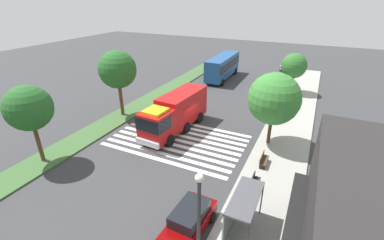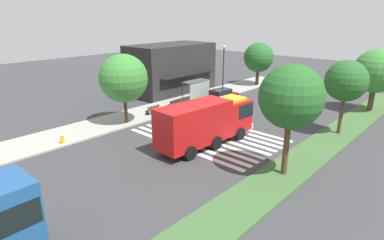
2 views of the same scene
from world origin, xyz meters
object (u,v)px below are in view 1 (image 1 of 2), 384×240
(bus_stop_shelter, at_px, (239,205))
(street_lamp, at_px, (199,226))
(median_tree_far_west, at_px, (117,70))
(parked_car_west, at_px, (287,65))
(median_tree_west, at_px, (29,108))
(transit_bus, at_px, (223,66))
(fire_hydrant, at_px, (275,112))
(sidewalk_tree_far_west, at_px, (294,66))
(bench_near_shelter, at_px, (254,182))
(fire_truck, at_px, (174,112))
(sidewalk_tree_west, at_px, (274,99))
(parked_car_mid, at_px, (188,221))
(bench_west_of_shelter, at_px, (263,160))

(bus_stop_shelter, xyz_separation_m, street_lamp, (4.11, -0.69, 2.05))
(median_tree_far_west, bearing_deg, street_lamp, 48.20)
(parked_car_west, height_order, street_lamp, street_lamp)
(median_tree_west, bearing_deg, transit_bus, 169.71)
(fire_hydrant, bearing_deg, sidewalk_tree_far_west, 176.78)
(parked_car_west, relative_size, bench_near_shelter, 2.85)
(fire_truck, height_order, sidewalk_tree_far_west, sidewalk_tree_far_west)
(street_lamp, distance_m, sidewalk_tree_west, 15.00)
(parked_car_west, distance_m, median_tree_west, 42.83)
(parked_car_west, relative_size, sidewalk_tree_far_west, 0.83)
(transit_bus, xyz_separation_m, median_tree_west, (29.32, -5.32, 2.68))
(parked_car_mid, distance_m, bus_stop_shelter, 3.06)
(parked_car_west, distance_m, sidewalk_tree_west, 29.50)
(bench_west_of_shelter, distance_m, median_tree_far_west, 17.64)
(fire_truck, height_order, sidewalk_tree_west, sidewalk_tree_west)
(parked_car_mid, xyz_separation_m, bench_west_of_shelter, (-8.65, 2.51, -0.30))
(transit_bus, bearing_deg, street_lamp, -163.12)
(sidewalk_tree_far_west, xyz_separation_m, sidewalk_tree_west, (15.66, -0.00, 0.64))
(bench_near_shelter, xyz_separation_m, street_lamp, (8.11, -0.72, 3.35))
(bench_near_shelter, relative_size, bench_west_of_shelter, 1.00)
(bench_near_shelter, height_order, sidewalk_tree_far_west, sidewalk_tree_far_west)
(transit_bus, distance_m, sidewalk_tree_far_west, 11.51)
(median_tree_west, bearing_deg, fire_hydrant, 138.22)
(sidewalk_tree_west, bearing_deg, fire_hydrant, -175.78)
(street_lamp, distance_m, median_tree_west, 16.51)
(street_lamp, relative_size, median_tree_far_west, 0.89)
(fire_truck, distance_m, sidewalk_tree_west, 9.58)
(parked_car_mid, relative_size, bench_near_shelter, 2.87)
(street_lamp, height_order, median_tree_far_west, median_tree_far_west)
(sidewalk_tree_far_west, bearing_deg, median_tree_far_west, -45.09)
(parked_car_mid, xyz_separation_m, bench_near_shelter, (-5.47, 2.51, -0.30))
(bench_near_shelter, relative_size, median_tree_west, 0.25)
(street_lamp, distance_m, fire_hydrant, 22.03)
(bench_near_shelter, relative_size, sidewalk_tree_west, 0.24)
(fire_truck, relative_size, sidewalk_tree_far_west, 1.72)
(sidewalk_tree_west, height_order, median_tree_far_west, median_tree_far_west)
(median_tree_west, bearing_deg, sidewalk_tree_west, 123.90)
(bus_stop_shelter, distance_m, sidewalk_tree_far_west, 26.62)
(fire_hydrant, bearing_deg, fire_truck, -46.54)
(transit_bus, relative_size, median_tree_far_west, 1.39)
(bus_stop_shelter, bearing_deg, bench_west_of_shelter, 179.79)
(fire_truck, relative_size, street_lamp, 1.45)
(fire_truck, xyz_separation_m, bench_near_shelter, (5.45, 9.47, -1.46))
(street_lamp, height_order, fire_hydrant, street_lamp)
(transit_bus, bearing_deg, median_tree_west, 168.81)
(bus_stop_shelter, bearing_deg, sidewalk_tree_west, -178.46)
(fire_truck, xyz_separation_m, street_lamp, (13.56, 8.75, 1.88))
(fire_hydrant, bearing_deg, parked_car_mid, -5.07)
(parked_car_mid, bearing_deg, street_lamp, 36.64)
(parked_car_mid, height_order, sidewalk_tree_west, sidewalk_tree_west)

